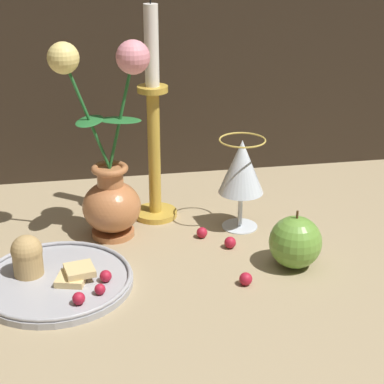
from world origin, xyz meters
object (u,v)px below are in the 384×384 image
object	(u,v)px
plate_with_pastries	(52,276)
candlestick	(154,132)
vase	(110,174)
wine_glass	(241,170)
apple_beside_vase	(295,242)

from	to	relation	value
plate_with_pastries	candlestick	xyz separation A→B (m)	(0.18, 0.21, 0.14)
vase	wine_glass	world-z (taller)	vase
vase	wine_glass	size ratio (longest dim) A/B	2.03
apple_beside_vase	candlestick	bearing A→B (deg)	131.16
wine_glass	apple_beside_vase	distance (m)	0.17
apple_beside_vase	vase	bearing A→B (deg)	150.27
candlestick	apple_beside_vase	xyz separation A→B (m)	(0.19, -0.22, -0.12)
plate_with_pastries	apple_beside_vase	bearing A→B (deg)	-1.38
wine_glass	candlestick	size ratio (longest dim) A/B	0.42
vase	candlestick	world-z (taller)	candlestick
plate_with_pastries	wine_glass	bearing A→B (deg)	23.41
wine_glass	candlestick	bearing A→B (deg)	153.27
vase	candlestick	bearing A→B (deg)	37.46
wine_glass	apple_beside_vase	world-z (taller)	wine_glass
vase	plate_with_pastries	world-z (taller)	vase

